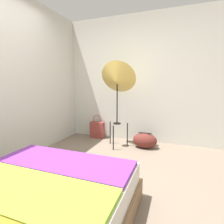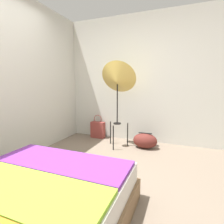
# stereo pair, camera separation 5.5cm
# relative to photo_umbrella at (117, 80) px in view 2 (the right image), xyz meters

# --- Properties ---
(ground_plane) EXTENTS (14.00, 14.00, 0.00)m
(ground_plane) POSITION_rel_photo_umbrella_xyz_m (0.11, -1.66, -1.28)
(ground_plane) COLOR #756656
(wall_back) EXTENTS (8.00, 0.05, 2.60)m
(wall_back) POSITION_rel_photo_umbrella_xyz_m (0.11, 0.55, 0.02)
(wall_back) COLOR beige
(wall_back) RESTS_ON ground_plane
(wall_side_left) EXTENTS (0.05, 8.00, 2.60)m
(wall_side_left) POSITION_rel_photo_umbrella_xyz_m (-1.28, -0.66, 0.02)
(wall_side_left) COLOR beige
(wall_side_left) RESTS_ON ground_plane
(photo_umbrella) EXTENTS (0.67, 0.51, 1.62)m
(photo_umbrella) POSITION_rel_photo_umbrella_xyz_m (0.00, 0.00, 0.00)
(photo_umbrella) COLOR black
(photo_umbrella) RESTS_ON ground_plane
(tote_bag) EXTENTS (0.31, 0.14, 0.52)m
(tote_bag) POSITION_rel_photo_umbrella_xyz_m (-0.60, 0.39, -1.09)
(tote_bag) COLOR brown
(tote_bag) RESTS_ON ground_plane
(duffel_bag) EXTENTS (0.46, 0.29, 0.30)m
(duffel_bag) POSITION_rel_photo_umbrella_xyz_m (0.53, 0.10, -1.13)
(duffel_bag) COLOR #5B231E
(duffel_bag) RESTS_ON ground_plane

